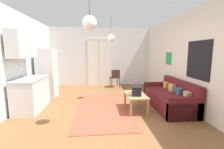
# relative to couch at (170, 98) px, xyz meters

# --- Properties ---
(ground_plane) EXTENTS (5.27, 8.24, 0.10)m
(ground_plane) POSITION_rel_couch_xyz_m (-1.93, -0.51, -0.32)
(ground_plane) COLOR brown
(wall_back) EXTENTS (4.87, 0.13, 2.71)m
(wall_back) POSITION_rel_couch_xyz_m (-1.93, 3.36, 1.08)
(wall_back) COLOR silver
(wall_back) RESTS_ON ground_plane
(wall_right) EXTENTS (0.12, 7.84, 2.71)m
(wall_right) POSITION_rel_couch_xyz_m (0.45, -0.51, 1.09)
(wall_right) COLOR silver
(wall_right) RESTS_ON ground_plane
(area_rug) EXTENTS (1.46, 2.83, 0.01)m
(area_rug) POSITION_rel_couch_xyz_m (-1.91, 0.05, -0.26)
(area_rug) COLOR #9E4733
(area_rug) RESTS_ON ground_plane
(couch) EXTENTS (0.85, 1.91, 0.79)m
(couch) POSITION_rel_couch_xyz_m (0.00, 0.00, 0.00)
(couch) COLOR #5B191E
(couch) RESTS_ON ground_plane
(coffee_table) EXTENTS (0.51, 0.92, 0.45)m
(coffee_table) POSITION_rel_couch_xyz_m (-1.06, -0.13, 0.12)
(coffee_table) COLOR #B27F4C
(coffee_table) RESTS_ON ground_plane
(bamboo_vase) EXTENTS (0.11, 0.11, 0.41)m
(bamboo_vase) POSITION_rel_couch_xyz_m (-1.07, 0.04, 0.28)
(bamboo_vase) COLOR #47704C
(bamboo_vase) RESTS_ON coffee_table
(handbag) EXTENTS (0.25, 0.30, 0.35)m
(handbag) POSITION_rel_couch_xyz_m (-1.06, -0.25, 0.31)
(handbag) COLOR black
(handbag) RESTS_ON coffee_table
(refrigerator) EXTENTS (0.62, 0.62, 1.70)m
(refrigerator) POSITION_rel_couch_xyz_m (-3.86, 1.48, 0.58)
(refrigerator) COLOR white
(refrigerator) RESTS_ON ground_plane
(kitchen_counter) EXTENTS (0.61, 1.27, 2.13)m
(kitchen_counter) POSITION_rel_couch_xyz_m (-3.94, 0.20, 0.55)
(kitchen_counter) COLOR silver
(kitchen_counter) RESTS_ON ground_plane
(accent_chair) EXTENTS (0.48, 0.46, 0.80)m
(accent_chair) POSITION_rel_couch_xyz_m (-1.30, 2.73, 0.20)
(accent_chair) COLOR #382619
(accent_chair) RESTS_ON ground_plane
(pendant_lamp_near) EXTENTS (0.29, 0.29, 0.70)m
(pendant_lamp_near) POSITION_rel_couch_xyz_m (-2.22, -0.94, 1.89)
(pendant_lamp_near) COLOR black
(pendant_lamp_far) EXTENTS (0.23, 0.23, 0.80)m
(pendant_lamp_far) POSITION_rel_couch_xyz_m (-1.64, 0.90, 1.76)
(pendant_lamp_far) COLOR black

